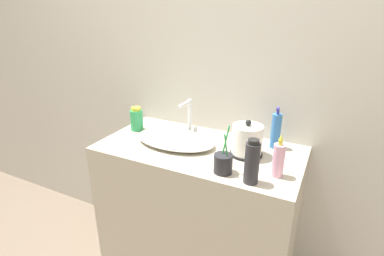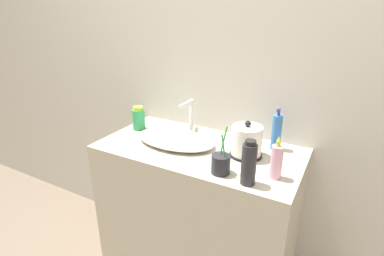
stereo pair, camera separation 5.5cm
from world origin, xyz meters
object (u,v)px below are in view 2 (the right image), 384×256
object	(u,v)px
hand_cream_bottle	(276,161)
shampoo_bottle	(139,118)
lotion_bottle	(277,132)
mouthwash_bottle	(249,163)
faucet	(190,115)
electric_kettle	(246,142)
toothbrush_cup	(221,164)

from	to	relation	value
hand_cream_bottle	shampoo_bottle	bearing A→B (deg)	169.12
lotion_bottle	shampoo_bottle	distance (m)	0.78
lotion_bottle	hand_cream_bottle	distance (m)	0.29
mouthwash_bottle	hand_cream_bottle	xyz separation A→B (m)	(0.09, 0.10, -0.02)
faucet	shampoo_bottle	world-z (taller)	faucet
mouthwash_bottle	hand_cream_bottle	size ratio (longest dim) A/B	1.01
electric_kettle	mouthwash_bottle	xyz separation A→B (m)	(0.09, -0.23, 0.02)
electric_kettle	shampoo_bottle	distance (m)	0.66
toothbrush_cup	hand_cream_bottle	distance (m)	0.23
electric_kettle	shampoo_bottle	world-z (taller)	electric_kettle
electric_kettle	mouthwash_bottle	world-z (taller)	mouthwash_bottle
shampoo_bottle	hand_cream_bottle	world-z (taller)	hand_cream_bottle
toothbrush_cup	mouthwash_bottle	xyz separation A→B (m)	(0.13, -0.03, 0.05)
hand_cream_bottle	toothbrush_cup	bearing A→B (deg)	-160.85
faucet	toothbrush_cup	distance (m)	0.46
electric_kettle	hand_cream_bottle	size ratio (longest dim) A/B	0.95
toothbrush_cup	shampoo_bottle	size ratio (longest dim) A/B	1.56
electric_kettle	hand_cream_bottle	bearing A→B (deg)	-37.36
faucet	shampoo_bottle	size ratio (longest dim) A/B	1.43
electric_kettle	hand_cream_bottle	distance (m)	0.22
shampoo_bottle	hand_cream_bottle	bearing A→B (deg)	-10.88
mouthwash_bottle	electric_kettle	bearing A→B (deg)	110.91
lotion_bottle	shampoo_bottle	bearing A→B (deg)	-171.32
electric_kettle	hand_cream_bottle	world-z (taller)	hand_cream_bottle
lotion_bottle	mouthwash_bottle	bearing A→B (deg)	-92.19
lotion_bottle	toothbrush_cup	bearing A→B (deg)	-112.17
lotion_bottle	mouthwash_bottle	xyz separation A→B (m)	(-0.01, -0.38, 0.00)
faucet	electric_kettle	distance (m)	0.38
toothbrush_cup	hand_cream_bottle	bearing A→B (deg)	19.15
faucet	hand_cream_bottle	world-z (taller)	faucet
electric_kettle	mouthwash_bottle	bearing A→B (deg)	-69.09
electric_kettle	mouthwash_bottle	distance (m)	0.25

